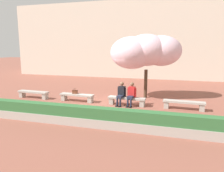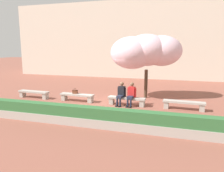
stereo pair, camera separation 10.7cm
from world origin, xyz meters
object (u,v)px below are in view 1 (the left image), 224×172
object	(u,v)px
stone_bench_near_west	(77,96)
handbag	(75,92)
person_seated_right	(131,93)
stone_bench_center	(127,100)
person_seated_left	(121,93)
stone_bench_west_end	(33,93)
stone_bench_near_east	(184,104)
cherry_tree_main	(145,51)

from	to	relation	value
stone_bench_near_west	handbag	size ratio (longest dim) A/B	6.20
person_seated_right	stone_bench_center	bearing A→B (deg)	169.10
stone_bench_near_west	person_seated_left	size ratio (longest dim) A/B	1.63
stone_bench_west_end	stone_bench_center	world-z (taller)	same
stone_bench_west_end	handbag	bearing A→B (deg)	0.33
person_seated_left	person_seated_right	world-z (taller)	same
stone_bench_west_end	person_seated_right	size ratio (longest dim) A/B	1.63
stone_bench_near_west	handbag	xyz separation A→B (m)	(-0.13, 0.02, 0.27)
stone_bench_center	stone_bench_near_east	world-z (taller)	same
cherry_tree_main	stone_bench_west_end	bearing A→B (deg)	-161.85
stone_bench_near_west	stone_bench_near_east	size ratio (longest dim) A/B	1.00
stone_bench_center	cherry_tree_main	xyz separation A→B (m)	(0.64, 2.18, 2.61)
stone_bench_near_east	person_seated_left	world-z (taller)	person_seated_left
stone_bench_west_end	cherry_tree_main	distance (m)	7.48
stone_bench_near_west	person_seated_left	world-z (taller)	person_seated_left
person_seated_left	handbag	bearing A→B (deg)	178.61
person_seated_left	handbag	world-z (taller)	person_seated_left
stone_bench_near_west	cherry_tree_main	bearing A→B (deg)	30.89
person_seated_left	cherry_tree_main	world-z (taller)	cherry_tree_main
stone_bench_west_end	cherry_tree_main	xyz separation A→B (m)	(6.66, 2.18, 2.61)
person_seated_left	handbag	size ratio (longest dim) A/B	3.81
stone_bench_near_west	stone_bench_near_east	xyz separation A→B (m)	(6.02, 0.00, 0.00)
person_seated_left	cherry_tree_main	bearing A→B (deg)	67.29
person_seated_left	person_seated_right	xyz separation A→B (m)	(0.57, -0.00, 0.00)
stone_bench_west_end	stone_bench_near_west	world-z (taller)	same
stone_bench_west_end	stone_bench_near_east	bearing A→B (deg)	0.00
stone_bench_center	person_seated_left	distance (m)	0.49
stone_bench_west_end	stone_bench_center	bearing A→B (deg)	0.00
stone_bench_center	person_seated_left	size ratio (longest dim) A/B	1.63
stone_bench_west_end	stone_bench_near_west	xyz separation A→B (m)	(3.01, 0.00, 0.00)
person_seated_left	stone_bench_west_end	bearing A→B (deg)	179.48
person_seated_right	cherry_tree_main	xyz separation A→B (m)	(0.36, 2.24, 2.22)
stone_bench_near_west	handbag	bearing A→B (deg)	172.77
person_seated_left	stone_bench_near_west	bearing A→B (deg)	178.90
stone_bench_near_east	cherry_tree_main	size ratio (longest dim) A/B	0.49
stone_bench_west_end	stone_bench_near_east	distance (m)	9.04
handbag	cherry_tree_main	distance (m)	4.95
stone_bench_near_west	stone_bench_near_east	world-z (taller)	same
stone_bench_center	cherry_tree_main	bearing A→B (deg)	73.73
stone_bench_west_end	person_seated_right	bearing A→B (deg)	-0.48
stone_bench_near_west	person_seated_left	xyz separation A→B (m)	(2.71, -0.05, 0.39)
stone_bench_center	person_seated_right	world-z (taller)	person_seated_right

